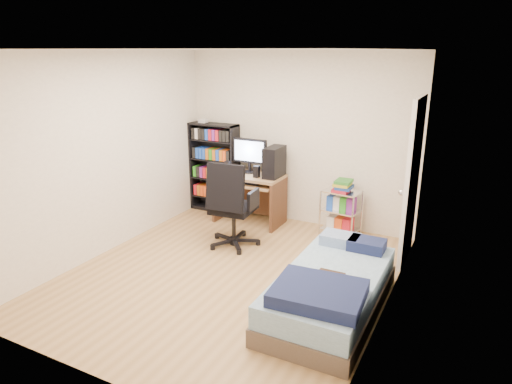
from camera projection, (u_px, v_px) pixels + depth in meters
The scene contains 7 objects.
room at pixel (228, 170), 4.93m from camera, with size 3.58×4.08×2.58m.
media_shelf at pixel (214, 167), 7.24m from camera, with size 0.79×0.26×1.47m.
computer_desk at pixel (257, 179), 6.73m from camera, with size 0.99×0.58×1.25m.
office_chair at pixel (232, 220), 5.97m from camera, with size 0.75×0.75×1.16m.
wire_cart at pixel (342, 200), 6.27m from camera, with size 0.54×0.42×0.80m.
bed at pixel (330, 291), 4.48m from camera, with size 0.92×1.84×0.52m.
door at pixel (412, 182), 5.40m from camera, with size 0.12×0.80×2.00m.
Camera 1 is at (2.44, -4.12, 2.49)m, focal length 32.00 mm.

